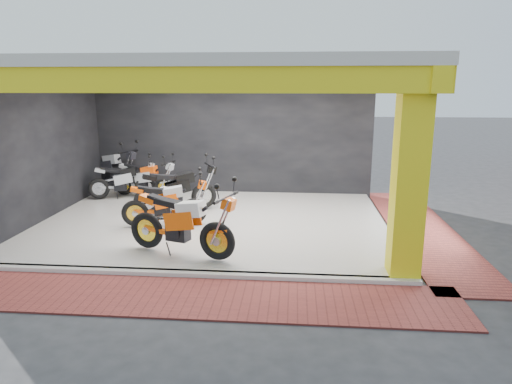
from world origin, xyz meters
TOP-DOWN VIEW (x-y plane):
  - ground at (0.00, 0.00)m, footprint 80.00×80.00m
  - showroom_floor at (0.00, 2.00)m, footprint 8.00×6.00m
  - showroom_ceiling at (0.00, 2.00)m, footprint 8.40×6.40m
  - back_wall at (0.00, 5.10)m, footprint 8.20×0.20m
  - left_wall at (-4.10, 2.00)m, footprint 0.20×6.20m
  - corner_column at (3.75, -0.75)m, footprint 0.50×0.50m
  - header_beam_front at (0.00, -1.00)m, footprint 8.40×0.30m
  - header_beam_right at (4.00, 2.00)m, footprint 0.30×6.40m
  - floor_kerb at (0.00, -1.02)m, footprint 8.00×0.20m
  - paver_front at (0.00, -1.80)m, footprint 9.00×1.40m
  - paver_right at (4.80, 2.00)m, footprint 1.40×7.00m
  - moto_hero at (0.52, -0.50)m, footprint 2.54×1.60m
  - moto_row_a at (-0.39, 1.64)m, footprint 2.13×1.18m
  - moto_row_b at (-0.42, 2.95)m, footprint 2.34×1.76m
  - moto_row_c at (-1.74, 3.97)m, footprint 2.12×1.14m
  - moto_row_d at (-2.33, 4.09)m, footprint 2.06×1.26m
  - moto_row_e at (-3.13, 4.79)m, footprint 2.56×1.76m

SIDE VIEW (x-z plane):
  - ground at x=0.00m, z-range 0.00..0.00m
  - paver_front at x=0.00m, z-range 0.00..0.03m
  - paver_right at x=4.80m, z-range 0.00..0.03m
  - showroom_floor at x=0.00m, z-range 0.00..0.10m
  - floor_kerb at x=0.00m, z-range 0.00..0.10m
  - moto_row_d at x=-2.33m, z-range 0.10..1.28m
  - moto_row_c at x=-1.74m, z-range 0.10..1.33m
  - moto_row_a at x=-0.39m, z-range 0.10..1.33m
  - moto_row_b at x=-0.42m, z-range 0.10..1.45m
  - moto_hero at x=0.52m, z-range 0.10..1.56m
  - moto_row_e at x=-3.13m, z-range 0.10..1.57m
  - back_wall at x=0.00m, z-range 0.00..3.50m
  - left_wall at x=-4.10m, z-range 0.00..3.50m
  - corner_column at x=3.75m, z-range 0.00..3.50m
  - header_beam_front at x=0.00m, z-range 3.10..3.50m
  - header_beam_right at x=4.00m, z-range 3.10..3.50m
  - showroom_ceiling at x=0.00m, z-range 3.50..3.70m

